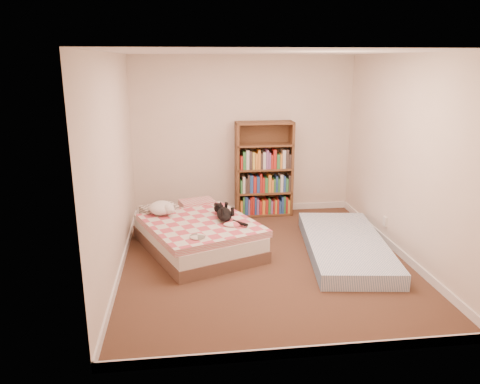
{
  "coord_description": "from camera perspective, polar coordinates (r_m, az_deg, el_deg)",
  "views": [
    {
      "loc": [
        -0.97,
        -5.32,
        2.41
      ],
      "look_at": [
        -0.27,
        0.3,
        0.82
      ],
      "focal_mm": 35.0,
      "sensor_mm": 36.0,
      "label": 1
    }
  ],
  "objects": [
    {
      "name": "floor_mattress",
      "position": [
        6.25,
        12.69,
        -6.42
      ],
      "size": [
        1.24,
        2.25,
        0.19
      ],
      "primitive_type": "cube",
      "rotation": [
        0.0,
        0.0,
        -0.13
      ],
      "color": "#6E92B8",
      "rests_on": "room"
    },
    {
      "name": "bed",
      "position": [
        6.23,
        -5.25,
        -5.02
      ],
      "size": [
        1.77,
        2.06,
        0.46
      ],
      "rotation": [
        0.0,
        0.0,
        0.38
      ],
      "color": "brown",
      "rests_on": "room"
    },
    {
      "name": "white_dog",
      "position": [
        6.36,
        -9.46,
        -1.93
      ],
      "size": [
        0.37,
        0.37,
        0.18
      ],
      "rotation": [
        0.0,
        0.0,
        -0.01
      ],
      "color": "white",
      "rests_on": "bed"
    },
    {
      "name": "room",
      "position": [
        5.54,
        3.17,
        3.06
      ],
      "size": [
        3.51,
        4.01,
        2.51
      ],
      "color": "#462D1E",
      "rests_on": "ground"
    },
    {
      "name": "bookshelf",
      "position": [
        7.49,
        2.89,
        1.37
      ],
      "size": [
        0.9,
        0.31,
        1.5
      ],
      "rotation": [
        0.0,
        0.0,
        0.01
      ],
      "color": "#552B1D",
      "rests_on": "room"
    },
    {
      "name": "black_cat",
      "position": [
        6.11,
        -1.93,
        -2.61
      ],
      "size": [
        0.3,
        0.74,
        0.17
      ],
      "rotation": [
        0.0,
        0.0,
        0.22
      ],
      "color": "black",
      "rests_on": "bed"
    }
  ]
}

